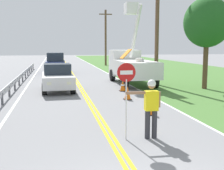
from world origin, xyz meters
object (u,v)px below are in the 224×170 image
(roadside_tree_verge, at_px, (207,23))
(oncoming_sedan_nearest, at_px, (58,78))
(utility_bucket_truck, at_px, (131,64))
(traffic_cone_tail, at_px, (123,86))
(oncoming_suv_second, at_px, (56,63))
(traffic_cone_lead, at_px, (151,107))
(flagger_worker, at_px, (151,105))
(utility_pole_mid, at_px, (106,37))
(traffic_cone_mid, at_px, (128,93))
(utility_pole_near, at_px, (157,24))
(stop_sign_paddle, at_px, (126,84))

(roadside_tree_verge, bearing_deg, oncoming_sedan_nearest, 174.73)
(utility_bucket_truck, height_order, traffic_cone_tail, utility_bucket_truck)
(oncoming_suv_second, distance_m, traffic_cone_lead, 19.41)
(flagger_worker, distance_m, roadside_tree_verge, 11.84)
(utility_pole_mid, relative_size, traffic_cone_mid, 11.01)
(oncoming_sedan_nearest, relative_size, utility_pole_near, 0.50)
(flagger_worker, xyz_separation_m, utility_pole_mid, (4.22, 32.21, 2.99))
(flagger_worker, relative_size, roadside_tree_verge, 0.31)
(traffic_cone_tail, bearing_deg, utility_pole_mid, 82.73)
(utility_bucket_truck, distance_m, traffic_cone_tail, 3.86)
(utility_pole_mid, distance_m, traffic_cone_mid, 26.34)
(utility_bucket_truck, distance_m, utility_pole_mid, 19.83)
(flagger_worker, relative_size, stop_sign_paddle, 0.78)
(traffic_cone_tail, bearing_deg, traffic_cone_lead, -92.52)
(utility_bucket_truck, distance_m, roadside_tree_verge, 6.10)
(oncoming_suv_second, bearing_deg, utility_pole_near, -55.07)
(flagger_worker, height_order, oncoming_suv_second, oncoming_suv_second)
(utility_pole_near, height_order, traffic_cone_mid, utility_pole_near)
(stop_sign_paddle, xyz_separation_m, traffic_cone_tail, (2.05, 9.14, -1.37))
(traffic_cone_lead, bearing_deg, oncoming_suv_second, 101.23)
(traffic_cone_mid, distance_m, traffic_cone_tail, 2.86)
(utility_pole_mid, bearing_deg, traffic_cone_mid, -97.36)
(utility_bucket_truck, relative_size, utility_pole_mid, 0.88)
(traffic_cone_tail, bearing_deg, oncoming_sedan_nearest, 168.22)
(utility_bucket_truck, bearing_deg, utility_pole_near, -28.08)
(roadside_tree_verge, bearing_deg, flagger_worker, -126.71)
(utility_bucket_truck, bearing_deg, flagger_worker, -101.99)
(stop_sign_paddle, bearing_deg, oncoming_sedan_nearest, 100.95)
(traffic_cone_lead, bearing_deg, oncoming_sedan_nearest, 117.56)
(utility_pole_near, distance_m, utility_pole_mid, 20.50)
(utility_pole_near, bearing_deg, oncoming_sedan_nearest, -166.44)
(stop_sign_paddle, relative_size, oncoming_sedan_nearest, 0.56)
(utility_pole_near, bearing_deg, utility_pole_mid, 90.40)
(flagger_worker, height_order, traffic_cone_mid, flagger_worker)
(traffic_cone_lead, distance_m, traffic_cone_mid, 3.45)
(utility_pole_mid, xyz_separation_m, roadside_tree_verge, (2.59, -23.08, 0.24))
(stop_sign_paddle, bearing_deg, utility_bucket_truck, 74.67)
(traffic_cone_mid, bearing_deg, traffic_cone_lead, -87.87)
(traffic_cone_mid, bearing_deg, stop_sign_paddle, -104.62)
(traffic_cone_mid, height_order, traffic_cone_tail, same)
(utility_bucket_truck, relative_size, traffic_cone_tail, 9.73)
(flagger_worker, bearing_deg, utility_bucket_truck, 78.01)
(utility_bucket_truck, distance_m, oncoming_suv_second, 10.80)
(utility_bucket_truck, relative_size, oncoming_suv_second, 1.47)
(flagger_worker, distance_m, stop_sign_paddle, 1.02)
(stop_sign_paddle, bearing_deg, traffic_cone_mid, 75.38)
(stop_sign_paddle, distance_m, traffic_cone_tail, 9.47)
(traffic_cone_lead, height_order, traffic_cone_tail, same)
(utility_bucket_truck, height_order, oncoming_suv_second, utility_bucket_truck)
(utility_bucket_truck, relative_size, roadside_tree_verge, 1.15)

